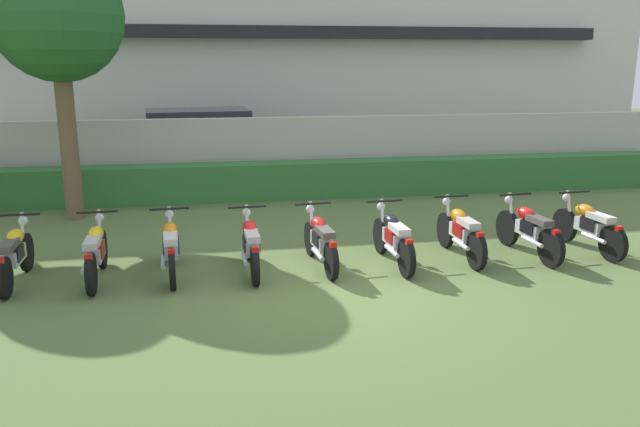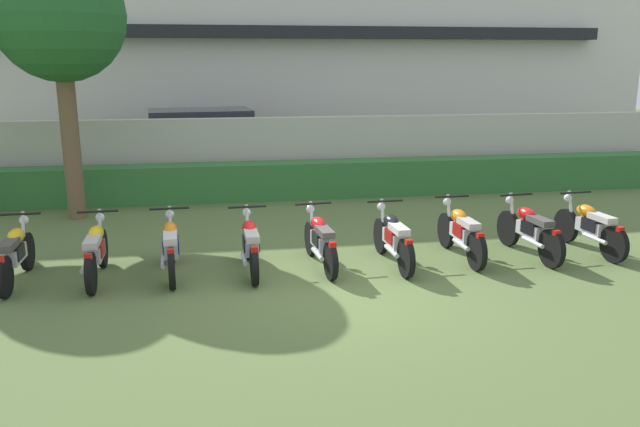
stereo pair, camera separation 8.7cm
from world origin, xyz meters
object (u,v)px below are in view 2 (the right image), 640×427
at_px(motorcycle_in_row_3, 250,244).
at_px(motorcycle_in_row_5, 393,238).
at_px(tree_far_side, 59,19).
at_px(motorcycle_in_row_7, 530,230).
at_px(motorcycle_in_row_0, 15,254).
at_px(motorcycle_in_row_1, 96,251).
at_px(motorcycle_in_row_4, 320,240).
at_px(motorcycle_in_row_6, 461,232).
at_px(parked_car, 207,144).
at_px(motorcycle_in_row_8, 590,226).
at_px(motorcycle_in_row_2, 171,247).

height_order(motorcycle_in_row_3, motorcycle_in_row_5, motorcycle_in_row_5).
relative_size(tree_far_side, motorcycle_in_row_5, 2.82).
bearing_deg(motorcycle_in_row_7, motorcycle_in_row_0, 84.65).
xyz_separation_m(motorcycle_in_row_1, motorcycle_in_row_4, (3.38, 0.06, -0.01)).
bearing_deg(motorcycle_in_row_5, motorcycle_in_row_1, 87.34).
distance_m(motorcycle_in_row_6, motorcycle_in_row_7, 1.17).
bearing_deg(parked_car, motorcycle_in_row_5, -75.61).
xyz_separation_m(motorcycle_in_row_1, motorcycle_in_row_8, (8.02, 0.11, 0.00)).
xyz_separation_m(motorcycle_in_row_4, motorcycle_in_row_6, (2.36, 0.06, 0.01)).
height_order(parked_car, motorcycle_in_row_6, parked_car).
xyz_separation_m(motorcycle_in_row_5, motorcycle_in_row_7, (2.36, 0.07, 0.01)).
relative_size(tree_far_side, motorcycle_in_row_1, 2.89).
distance_m(motorcycle_in_row_5, motorcycle_in_row_7, 2.36).
xyz_separation_m(parked_car, motorcycle_in_row_8, (6.45, -8.06, -0.49)).
relative_size(tree_far_side, motorcycle_in_row_6, 2.83).
relative_size(motorcycle_in_row_5, motorcycle_in_row_8, 1.02).
bearing_deg(motorcycle_in_row_6, motorcycle_in_row_0, 89.34).
bearing_deg(motorcycle_in_row_4, motorcycle_in_row_3, 87.81).
height_order(motorcycle_in_row_1, motorcycle_in_row_8, motorcycle_in_row_8).
height_order(motorcycle_in_row_0, motorcycle_in_row_4, motorcycle_in_row_0).
height_order(tree_far_side, motorcycle_in_row_6, tree_far_side).
bearing_deg(motorcycle_in_row_5, tree_far_side, 51.82).
height_order(motorcycle_in_row_6, motorcycle_in_row_7, motorcycle_in_row_7).
bearing_deg(motorcycle_in_row_8, motorcycle_in_row_2, 85.03).
distance_m(motorcycle_in_row_1, motorcycle_in_row_5, 4.54).
relative_size(motorcycle_in_row_1, motorcycle_in_row_5, 0.98).
bearing_deg(parked_car, motorcycle_in_row_1, -106.42).
bearing_deg(parked_car, motorcycle_in_row_0, -114.03).
relative_size(motorcycle_in_row_1, motorcycle_in_row_2, 1.01).
relative_size(motorcycle_in_row_2, motorcycle_in_row_8, 0.99).
distance_m(motorcycle_in_row_2, motorcycle_in_row_5, 3.46).
height_order(motorcycle_in_row_4, motorcycle_in_row_5, motorcycle_in_row_5).
height_order(motorcycle_in_row_2, motorcycle_in_row_7, motorcycle_in_row_7).
relative_size(motorcycle_in_row_0, motorcycle_in_row_8, 0.98).
bearing_deg(motorcycle_in_row_5, motorcycle_in_row_8, -90.26).
xyz_separation_m(motorcycle_in_row_4, motorcycle_in_row_8, (4.65, 0.04, 0.01)).
distance_m(motorcycle_in_row_3, motorcycle_in_row_7, 4.62).
xyz_separation_m(parked_car, tree_far_side, (-2.65, -4.14, 3.03)).
bearing_deg(motorcycle_in_row_7, motorcycle_in_row_3, 85.17).
height_order(tree_far_side, motorcycle_in_row_5, tree_far_side).
distance_m(motorcycle_in_row_0, motorcycle_in_row_4, 4.52).
height_order(motorcycle_in_row_0, motorcycle_in_row_6, motorcycle_in_row_6).
bearing_deg(parked_car, motorcycle_in_row_7, -62.26).
relative_size(parked_car, motorcycle_in_row_8, 2.52).
distance_m(motorcycle_in_row_7, motorcycle_in_row_8, 1.13).
relative_size(motorcycle_in_row_4, motorcycle_in_row_6, 0.98).
bearing_deg(motorcycle_in_row_1, motorcycle_in_row_0, 85.38).
distance_m(motorcycle_in_row_1, motorcycle_in_row_4, 3.38).
bearing_deg(tree_far_side, motorcycle_in_row_8, -23.31).
bearing_deg(tree_far_side, motorcycle_in_row_3, -50.13).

